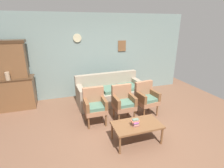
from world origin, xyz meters
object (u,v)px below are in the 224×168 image
at_px(floral_couch, 110,93).
at_px(armchair_near_cabinet, 146,97).
at_px(side_cabinet, 14,93).
at_px(armchair_by_doorway, 95,105).
at_px(book_stack_on_table, 135,122).
at_px(armchair_near_couch_end, 123,101).
at_px(vase_on_cabinet, 8,76).
at_px(coffee_table, 137,126).

distance_m(floral_couch, armchair_near_cabinet, 1.24).
distance_m(side_cabinet, armchair_by_doorway, 2.54).
relative_size(armchair_by_doorway, book_stack_on_table, 5.60).
height_order(floral_couch, armchair_near_couch_end, same).
xyz_separation_m(vase_on_cabinet, floral_couch, (2.78, -0.32, -0.72)).
bearing_deg(coffee_table, book_stack_on_table, -147.81).
xyz_separation_m(floral_couch, book_stack_on_table, (-0.10, -2.04, 0.17)).
bearing_deg(armchair_near_cabinet, armchair_near_couch_end, -175.02).
height_order(side_cabinet, vase_on_cabinet, vase_on_cabinet).
distance_m(floral_couch, armchair_by_doorway, 1.24).
height_order(side_cabinet, armchair_near_couch_end, side_cabinet).
bearing_deg(side_cabinet, armchair_by_doorway, -36.41).
distance_m(side_cabinet, armchair_near_cabinet, 3.78).
bearing_deg(coffee_table, floral_couch, 88.86).
height_order(armchair_by_doorway, armchair_near_couch_end, same).
bearing_deg(floral_couch, vase_on_cabinet, 173.49).
height_order(floral_couch, book_stack_on_table, floral_couch).
distance_m(vase_on_cabinet, armchair_near_couch_end, 3.18).
bearing_deg(armchair_near_cabinet, armchair_by_doorway, -179.25).
xyz_separation_m(side_cabinet, book_stack_on_table, (2.65, -2.53, 0.03)).
distance_m(vase_on_cabinet, coffee_table, 3.65).
bearing_deg(armchair_by_doorway, vase_on_cabinet, 147.42).
bearing_deg(floral_couch, book_stack_on_table, -92.68).
bearing_deg(armchair_near_couch_end, book_stack_on_table, -97.64).
height_order(vase_on_cabinet, coffee_table, vase_on_cabinet).
height_order(vase_on_cabinet, floral_couch, vase_on_cabinet).
height_order(armchair_near_cabinet, book_stack_on_table, armchair_near_cabinet).
bearing_deg(armchair_near_cabinet, vase_on_cabinet, 159.49).
xyz_separation_m(armchair_near_cabinet, book_stack_on_table, (-0.82, -1.04, -0.01)).
distance_m(floral_couch, armchair_near_couch_end, 1.07).
bearing_deg(book_stack_on_table, armchair_near_cabinet, 51.88).
height_order(side_cabinet, armchair_near_cabinet, side_cabinet).
relative_size(armchair_by_doorway, coffee_table, 0.90).
bearing_deg(book_stack_on_table, floral_couch, 87.32).
relative_size(floral_couch, armchair_near_couch_end, 2.28).
height_order(side_cabinet, floral_couch, side_cabinet).
relative_size(armchair_by_doorway, armchair_near_couch_end, 1.00).
xyz_separation_m(side_cabinet, armchair_near_couch_end, (2.78, -1.55, 0.03)).
bearing_deg(book_stack_on_table, armchair_by_doorway, 120.44).
relative_size(vase_on_cabinet, armchair_near_cabinet, 0.25).
height_order(armchair_near_cabinet, coffee_table, armchair_near_cabinet).
relative_size(floral_couch, armchair_by_doorway, 2.28).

